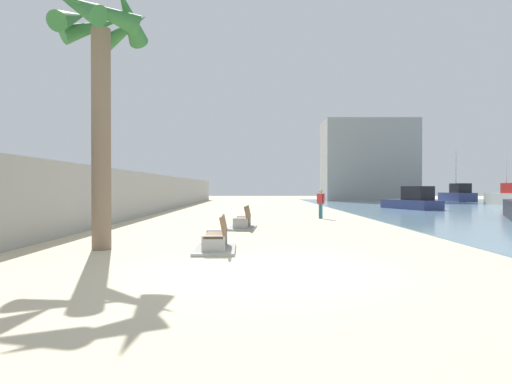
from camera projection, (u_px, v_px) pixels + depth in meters
name	position (u px, v px, depth m)	size (l,w,h in m)	color
ground_plane	(260.00, 214.00, 26.65)	(120.00, 120.00, 0.00)	beige
seawall	(145.00, 194.00, 26.61)	(0.80, 64.00, 2.67)	#9E9E99
palm_tree	(99.00, 59.00, 11.40)	(2.78, 2.92, 7.24)	#7A6651
bench_near	(215.00, 242.00, 11.23)	(1.16, 2.13, 0.98)	#9E9E99
bench_far	(242.00, 223.00, 17.25)	(1.25, 2.18, 0.98)	#9E9E99
person_walking	(320.00, 201.00, 23.00)	(0.40, 0.40, 1.66)	teal
boat_far_right	(456.00, 195.00, 51.17)	(2.63, 5.14, 6.37)	navy
boat_outer	(412.00, 201.00, 32.61)	(3.57, 5.49, 1.83)	navy
boat_far_left	(508.00, 197.00, 39.76)	(2.15, 5.06, 5.40)	beige
harbor_building	(367.00, 161.00, 54.63)	(12.00, 6.00, 10.68)	gray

